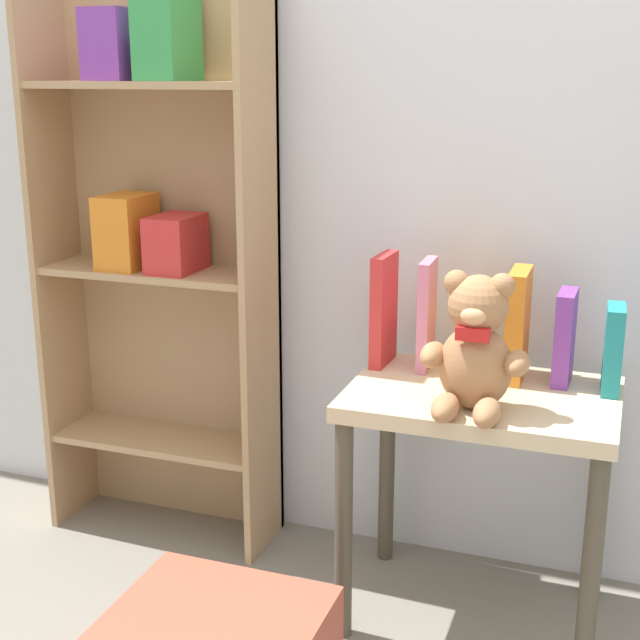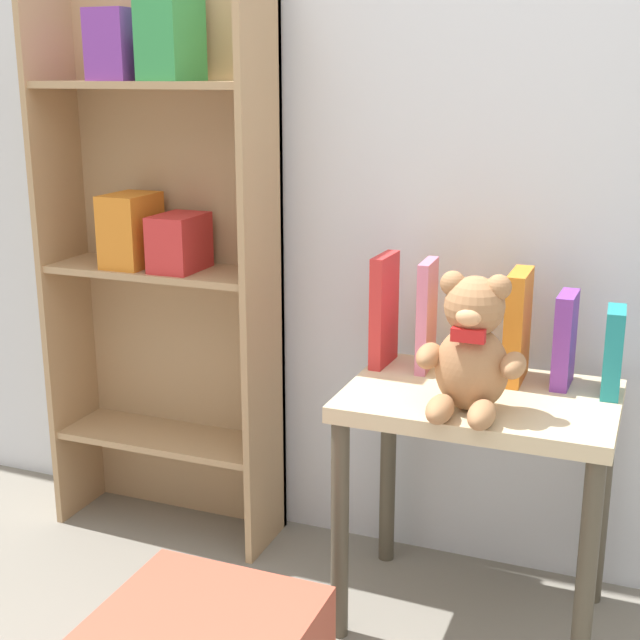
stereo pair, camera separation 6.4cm
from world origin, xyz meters
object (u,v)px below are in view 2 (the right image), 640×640
at_px(book_standing_pink, 427,316).
at_px(book_standing_teal, 613,352).
at_px(book_standing_orange, 517,326).
at_px(book_standing_purple, 565,340).
at_px(teddy_bear, 471,350).
at_px(book_standing_yellow, 471,330).
at_px(bookshelf_side, 164,233).
at_px(display_table, 479,433).
at_px(book_standing_red, 384,310).

distance_m(book_standing_pink, book_standing_teal, 0.42).
distance_m(book_standing_orange, book_standing_purple, 0.11).
bearing_deg(book_standing_orange, book_standing_teal, -6.25).
height_order(teddy_bear, book_standing_pink, teddy_bear).
xyz_separation_m(book_standing_yellow, book_standing_teal, (0.31, -0.03, -0.01)).
distance_m(book_standing_purple, book_standing_teal, 0.11).
bearing_deg(book_standing_purple, bookshelf_side, 178.93).
xyz_separation_m(display_table, book_standing_red, (-0.26, 0.12, 0.23)).
distance_m(display_table, book_standing_orange, 0.26).
height_order(display_table, book_standing_pink, book_standing_pink).
distance_m(display_table, book_standing_yellow, 0.24).
relative_size(bookshelf_side, book_standing_purple, 6.96).
height_order(teddy_bear, book_standing_teal, teddy_bear).
bearing_deg(display_table, book_standing_purple, 37.11).
xyz_separation_m(bookshelf_side, teddy_bear, (0.88, -0.28, -0.14)).
distance_m(book_standing_red, book_standing_purple, 0.42).
xyz_separation_m(display_table, book_standing_yellow, (-0.05, 0.12, 0.20)).
distance_m(book_standing_red, book_standing_orange, 0.31).
xyz_separation_m(display_table, book_standing_pink, (-0.16, 0.11, 0.23)).
bearing_deg(book_standing_red, book_standing_pink, 0.61).
bearing_deg(book_standing_pink, bookshelf_side, 173.73).
height_order(book_standing_orange, book_standing_purple, book_standing_orange).
relative_size(book_standing_pink, book_standing_yellow, 1.25).
distance_m(display_table, book_standing_purple, 0.28).
distance_m(bookshelf_side, book_standing_teal, 1.16).
bearing_deg(book_standing_pink, book_standing_red, 176.22).
xyz_separation_m(book_standing_red, book_standing_pink, (0.10, -0.00, -0.00)).
bearing_deg(book_standing_yellow, display_table, -67.38).
distance_m(book_standing_yellow, book_standing_orange, 0.11).
relative_size(book_standing_red, book_standing_yellow, 1.28).
height_order(display_table, book_standing_red, book_standing_red).
xyz_separation_m(book_standing_orange, book_standing_purple, (0.10, 0.00, -0.02)).
relative_size(bookshelf_side, teddy_bear, 5.04).
xyz_separation_m(bookshelf_side, book_standing_teal, (1.15, -0.07, -0.17)).
distance_m(teddy_bear, book_standing_teal, 0.34).
bearing_deg(book_standing_pink, book_standing_yellow, 1.55).
relative_size(book_standing_yellow, book_standing_teal, 1.08).
height_order(book_standing_red, book_standing_teal, book_standing_red).
bearing_deg(display_table, teddy_bear, -90.79).
bearing_deg(display_table, bookshelf_side, 169.48).
bearing_deg(book_standing_purple, book_standing_red, -178.33).
relative_size(teddy_bear, book_standing_pink, 1.12).
bearing_deg(book_standing_yellow, book_standing_purple, -1.43).
bearing_deg(book_standing_pink, teddy_bear, -58.62).
bearing_deg(book_standing_purple, display_table, -141.46).
bearing_deg(book_standing_orange, teddy_bear, -103.48).
xyz_separation_m(bookshelf_side, book_standing_purple, (1.04, -0.05, -0.16)).
height_order(bookshelf_side, book_standing_yellow, bookshelf_side).
distance_m(teddy_bear, book_standing_pink, 0.28).
distance_m(bookshelf_side, book_standing_red, 0.64).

